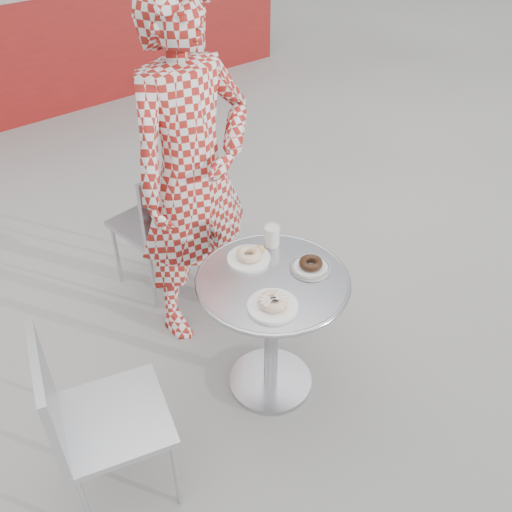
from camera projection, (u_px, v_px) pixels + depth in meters
ground at (270, 381)px, 2.81m from camera, size 60.00×60.00×0.00m
bistro_table at (272, 307)px, 2.49m from camera, size 0.66×0.66×0.67m
chair_far at (158, 247)px, 3.25m from camera, size 0.44×0.44×0.82m
chair_left at (117, 447)px, 2.23m from camera, size 0.50×0.50×0.84m
seated_person at (193, 176)px, 2.64m from camera, size 0.67×0.46×1.76m
plate_far at (249, 256)px, 2.49m from camera, size 0.19×0.19×0.05m
plate_near at (273, 304)px, 2.24m from camera, size 0.20×0.20×0.05m
plate_checker at (311, 266)px, 2.44m from camera, size 0.18×0.18×0.05m
milk_cup at (272, 235)px, 2.55m from camera, size 0.07×0.07×0.12m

